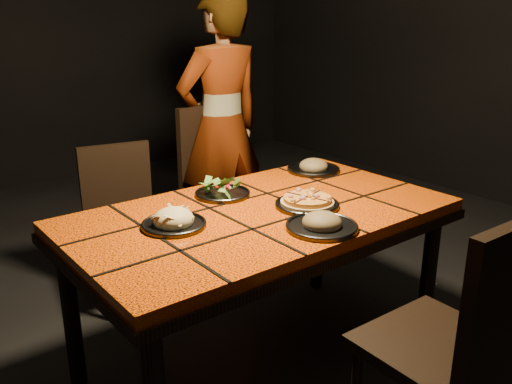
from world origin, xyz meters
TOP-DOWN VIEW (x-y plane):
  - room_shell at (0.00, 0.00)m, footprint 6.04×7.04m
  - dining_table at (0.00, 0.00)m, footprint 1.62×0.92m
  - chair_near at (0.08, -0.94)m, footprint 0.47×0.47m
  - chair_far_left at (-0.20, 0.97)m, footprint 0.46×0.46m
  - chair_far_right at (0.51, 1.06)m, footprint 0.50×0.50m
  - diner at (0.56, 1.10)m, footprint 0.63×0.42m
  - plate_pizza at (0.18, -0.09)m, footprint 0.28×0.28m
  - plate_pasta at (-0.38, 0.06)m, footprint 0.25×0.25m
  - plate_salad at (-0.02, 0.25)m, footprint 0.25×0.25m
  - plate_mushroom_a at (0.05, -0.31)m, footprint 0.28×0.28m
  - plate_mushroom_b at (0.59, 0.29)m, footprint 0.28×0.28m

SIDE VIEW (x-z plane):
  - chair_far_left at x=-0.20m, z-range 0.06..0.93m
  - chair_far_right at x=0.51m, z-range 0.07..1.07m
  - chair_near at x=0.08m, z-range 0.07..1.08m
  - dining_table at x=0.00m, z-range 0.30..1.05m
  - plate_pizza at x=0.18m, z-range 0.75..0.79m
  - plate_pasta at x=-0.38m, z-range 0.73..0.81m
  - plate_mushroom_b at x=0.59m, z-range 0.73..0.82m
  - plate_mushroom_a at x=0.05m, z-range 0.73..0.82m
  - plate_salad at x=-0.02m, z-range 0.74..0.81m
  - diner at x=0.56m, z-range 0.00..1.70m
  - room_shell at x=0.00m, z-range -0.04..3.04m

